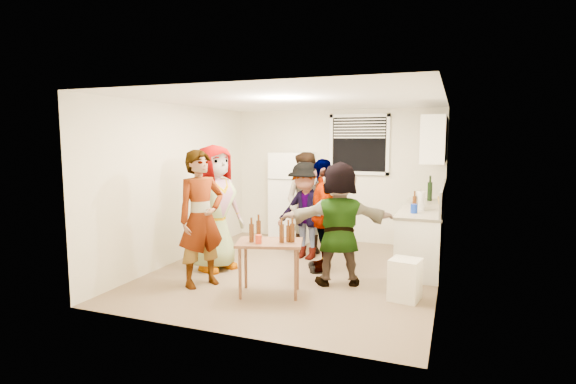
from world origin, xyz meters
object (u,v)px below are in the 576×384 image
at_px(wine_bottle, 429,201).
at_px(guest_back_left, 307,252).
at_px(beer_bottle_counter, 414,211).
at_px(guest_back_right, 305,258).
at_px(red_cup, 259,243).
at_px(guest_grey, 216,269).
at_px(blue_cup, 414,213).
at_px(refrigerator, 292,197).
at_px(guest_orange, 338,284).
at_px(guest_black, 322,270).
at_px(serving_table, 270,294).
at_px(guest_stripe, 203,285).
at_px(trash_bin, 405,280).
at_px(kettle, 419,208).
at_px(beer_bottle_table, 288,242).

xyz_separation_m(wine_bottle, guest_back_left, (-1.95, -0.78, -0.90)).
relative_size(beer_bottle_counter, guest_back_right, 0.14).
bearing_deg(red_cup, guest_back_left, 92.94).
xyz_separation_m(wine_bottle, guest_grey, (-2.94, -2.19, -0.90)).
height_order(blue_cup, red_cup, blue_cup).
distance_m(refrigerator, guest_back_right, 1.53).
xyz_separation_m(blue_cup, guest_orange, (-0.90, -0.80, -0.90)).
relative_size(guest_back_left, guest_back_right, 1.09).
distance_m(beer_bottle_counter, red_cup, 2.54).
relative_size(red_cup, guest_back_left, 0.06).
xyz_separation_m(guest_grey, guest_black, (1.52, 0.50, 0.00)).
xyz_separation_m(serving_table, guest_grey, (-1.19, 0.73, 0.00)).
distance_m(beer_bottle_counter, blue_cup, 0.24).
bearing_deg(guest_grey, guest_back_left, -11.35).
height_order(beer_bottle_counter, guest_stripe, beer_bottle_counter).
bearing_deg(red_cup, wine_bottle, 59.20).
height_order(trash_bin, guest_back_right, trash_bin).
xyz_separation_m(kettle, serving_table, (-1.64, -2.02, -0.90)).
bearing_deg(guest_stripe, serving_table, -60.10).
bearing_deg(guest_stripe, kettle, -22.32).
height_order(guest_back_right, guest_black, guest_back_right).
xyz_separation_m(red_cup, guest_back_left, (-0.12, 2.29, -0.68)).
relative_size(serving_table, guest_orange, 0.49).
bearing_deg(beer_bottle_counter, trash_bin, -88.66).
bearing_deg(guest_stripe, guest_grey, 46.18).
bearing_deg(blue_cup, kettle, 86.29).
bearing_deg(guest_black, guest_back_left, -172.49).
height_order(wine_bottle, guest_stripe, wine_bottle).
bearing_deg(kettle, wine_bottle, 74.40).
xyz_separation_m(red_cup, guest_orange, (0.80, 0.85, -0.68)).
xyz_separation_m(guest_stripe, guest_orange, (1.70, 0.70, 0.00)).
height_order(wine_bottle, guest_black, wine_bottle).
height_order(blue_cup, beer_bottle_table, blue_cup).
xyz_separation_m(kettle, guest_orange, (-0.93, -1.31, -0.90)).
height_order(kettle, trash_bin, kettle).
distance_m(refrigerator, guest_back_left, 1.26).
bearing_deg(guest_stripe, wine_bottle, -12.82).
relative_size(refrigerator, kettle, 7.86).
xyz_separation_m(refrigerator, guest_black, (1.09, -1.66, -0.85)).
relative_size(blue_cup, serving_table, 0.16).
bearing_deg(refrigerator, red_cup, -77.54).
bearing_deg(guest_stripe, guest_black, -16.75).
bearing_deg(guest_grey, red_cup, -104.75).
height_order(blue_cup, trash_bin, blue_cup).
height_order(guest_stripe, guest_back_right, guest_back_right).
distance_m(beer_bottle_counter, guest_back_left, 2.05).
bearing_deg(blue_cup, red_cup, -135.82).
distance_m(blue_cup, red_cup, 2.38).
bearing_deg(blue_cup, guest_back_right, 170.69).
distance_m(guest_back_left, guest_orange, 1.71).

